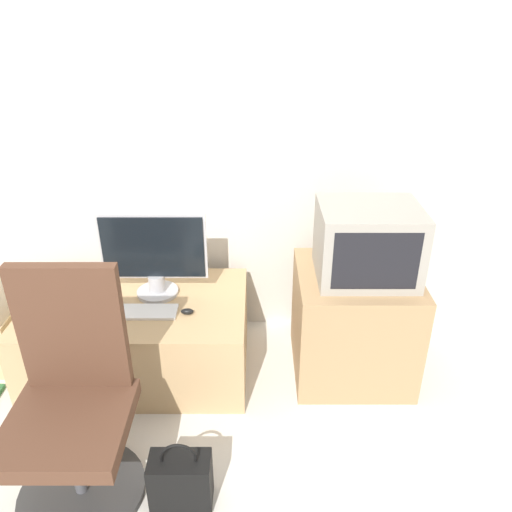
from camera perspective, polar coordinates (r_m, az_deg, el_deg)
ground_plane at (r=2.33m, az=-8.51°, el=-26.07°), size 12.00×12.00×0.00m
wall_back at (r=2.77m, az=-6.77°, el=15.55°), size 4.40×0.05×2.60m
desk at (r=2.83m, az=-13.27°, el=-8.84°), size 1.16×0.73×0.44m
side_stand at (r=2.76m, az=10.84°, el=-7.46°), size 0.62×0.60×0.61m
main_monitor at (r=2.65m, az=-11.77°, el=0.07°), size 0.56×0.22×0.46m
keyboard at (r=2.60m, az=-12.37°, el=-6.28°), size 0.29×0.13×0.01m
mouse at (r=2.56m, az=-8.04°, el=-6.31°), size 0.06×0.04×0.03m
crt_tv at (r=2.51m, az=12.44°, el=1.51°), size 0.49×0.41×0.37m
office_chair at (r=2.19m, az=-20.40°, el=-16.28°), size 0.52×0.52×0.98m
handbag at (r=2.23m, az=-8.73°, el=-24.05°), size 0.25×0.14×0.33m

